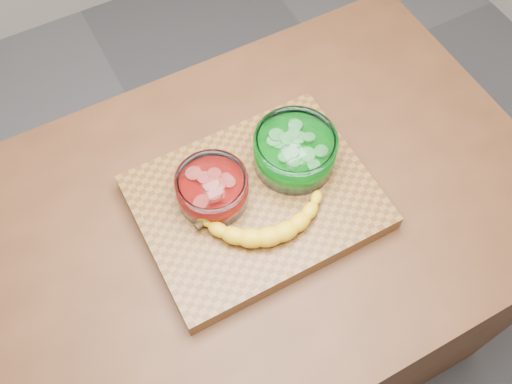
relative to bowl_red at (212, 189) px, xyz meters
name	(u,v)px	position (x,y,z in m)	size (l,w,h in m)	color
ground	(256,334)	(0.07, -0.04, -0.97)	(3.50, 3.50, 0.00)	#5B5B60
counter	(256,287)	(0.07, -0.04, -0.52)	(1.20, 0.80, 0.90)	#502C18
cutting_board	(256,202)	(0.07, -0.04, -0.05)	(0.45, 0.35, 0.04)	brown
bowl_red	(212,189)	(0.00, 0.00, 0.00)	(0.14, 0.14, 0.06)	white
bowl_green	(295,151)	(0.18, 0.00, 0.00)	(0.16, 0.16, 0.08)	white
banana	(266,216)	(0.06, -0.09, -0.01)	(0.27, 0.15, 0.04)	gold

